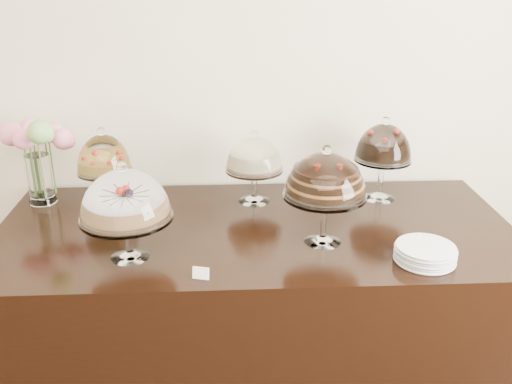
{
  "coord_description": "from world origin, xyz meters",
  "views": [
    {
      "loc": [
        0.13,
        0.26,
        1.96
      ],
      "look_at": [
        0.24,
        2.4,
        1.08
      ],
      "focal_mm": 40.0,
      "sensor_mm": 36.0,
      "label": 1
    }
  ],
  "objects_px": {
    "cake_stand_choco_layer": "(325,179)",
    "flower_vase": "(37,148)",
    "cake_stand_cheesecake": "(254,157)",
    "cake_stand_fruit_tart": "(104,158)",
    "plate_stack": "(425,253)",
    "display_counter": "(255,315)",
    "cake_stand_sugar_sponge": "(125,199)",
    "cake_stand_dark_choco": "(384,146)"
  },
  "relations": [
    {
      "from": "cake_stand_choco_layer",
      "to": "flower_vase",
      "type": "height_order",
      "value": "flower_vase"
    },
    {
      "from": "cake_stand_cheesecake",
      "to": "cake_stand_fruit_tart",
      "type": "relative_size",
      "value": 0.93
    },
    {
      "from": "flower_vase",
      "to": "plate_stack",
      "type": "bearing_deg",
      "value": -22.22
    },
    {
      "from": "flower_vase",
      "to": "display_counter",
      "type": "bearing_deg",
      "value": -18.29
    },
    {
      "from": "cake_stand_sugar_sponge",
      "to": "flower_vase",
      "type": "distance_m",
      "value": 0.74
    },
    {
      "from": "cake_stand_choco_layer",
      "to": "cake_stand_dark_choco",
      "type": "xyz_separation_m",
      "value": [
        0.34,
        0.44,
        -0.01
      ]
    },
    {
      "from": "cake_stand_choco_layer",
      "to": "plate_stack",
      "type": "relative_size",
      "value": 1.82
    },
    {
      "from": "cake_stand_cheesecake",
      "to": "cake_stand_dark_choco",
      "type": "relative_size",
      "value": 0.87
    },
    {
      "from": "cake_stand_cheesecake",
      "to": "cake_stand_dark_choco",
      "type": "xyz_separation_m",
      "value": [
        0.6,
        0.0,
        0.04
      ]
    },
    {
      "from": "cake_stand_choco_layer",
      "to": "cake_stand_fruit_tart",
      "type": "xyz_separation_m",
      "value": [
        -0.93,
        0.42,
        -0.04
      ]
    },
    {
      "from": "cake_stand_choco_layer",
      "to": "cake_stand_dark_choco",
      "type": "relative_size",
      "value": 1.02
    },
    {
      "from": "cake_stand_choco_layer",
      "to": "plate_stack",
      "type": "xyz_separation_m",
      "value": [
        0.36,
        -0.18,
        -0.24
      ]
    },
    {
      "from": "flower_vase",
      "to": "cake_stand_fruit_tart",
      "type": "bearing_deg",
      "value": -9.96
    },
    {
      "from": "display_counter",
      "to": "cake_stand_fruit_tart",
      "type": "relative_size",
      "value": 5.9
    },
    {
      "from": "cake_stand_dark_choco",
      "to": "cake_stand_fruit_tart",
      "type": "relative_size",
      "value": 1.07
    },
    {
      "from": "cake_stand_fruit_tart",
      "to": "cake_stand_cheesecake",
      "type": "bearing_deg",
      "value": 1.19
    },
    {
      "from": "cake_stand_sugar_sponge",
      "to": "cake_stand_dark_choco",
      "type": "height_order",
      "value": "cake_stand_dark_choco"
    },
    {
      "from": "cake_stand_choco_layer",
      "to": "display_counter",
      "type": "bearing_deg",
      "value": 150.07
    },
    {
      "from": "cake_stand_dark_choco",
      "to": "cake_stand_fruit_tart",
      "type": "distance_m",
      "value": 1.28
    },
    {
      "from": "flower_vase",
      "to": "plate_stack",
      "type": "xyz_separation_m",
      "value": [
        1.6,
        -0.65,
        -0.23
      ]
    },
    {
      "from": "cake_stand_dark_choco",
      "to": "plate_stack",
      "type": "height_order",
      "value": "cake_stand_dark_choco"
    },
    {
      "from": "cake_stand_sugar_sponge",
      "to": "cake_stand_dark_choco",
      "type": "distance_m",
      "value": 1.22
    },
    {
      "from": "cake_stand_cheesecake",
      "to": "cake_stand_fruit_tart",
      "type": "distance_m",
      "value": 0.68
    },
    {
      "from": "cake_stand_cheesecake",
      "to": "plate_stack",
      "type": "height_order",
      "value": "cake_stand_cheesecake"
    },
    {
      "from": "cake_stand_cheesecake",
      "to": "cake_stand_fruit_tart",
      "type": "bearing_deg",
      "value": -178.81
    },
    {
      "from": "cake_stand_fruit_tart",
      "to": "cake_stand_sugar_sponge",
      "type": "bearing_deg",
      "value": -70.83
    },
    {
      "from": "cake_stand_sugar_sponge",
      "to": "cake_stand_fruit_tart",
      "type": "bearing_deg",
      "value": 109.17
    },
    {
      "from": "cake_stand_cheesecake",
      "to": "cake_stand_fruit_tart",
      "type": "height_order",
      "value": "cake_stand_fruit_tart"
    },
    {
      "from": "cake_stand_choco_layer",
      "to": "cake_stand_fruit_tart",
      "type": "height_order",
      "value": "cake_stand_choco_layer"
    },
    {
      "from": "display_counter",
      "to": "cake_stand_sugar_sponge",
      "type": "height_order",
      "value": "cake_stand_sugar_sponge"
    },
    {
      "from": "cake_stand_sugar_sponge",
      "to": "cake_stand_choco_layer",
      "type": "height_order",
      "value": "cake_stand_choco_layer"
    },
    {
      "from": "cake_stand_fruit_tart",
      "to": "plate_stack",
      "type": "relative_size",
      "value": 1.66
    },
    {
      "from": "display_counter",
      "to": "plate_stack",
      "type": "distance_m",
      "value": 0.85
    },
    {
      "from": "display_counter",
      "to": "cake_stand_choco_layer",
      "type": "bearing_deg",
      "value": -29.93
    },
    {
      "from": "cake_stand_sugar_sponge",
      "to": "flower_vase",
      "type": "relative_size",
      "value": 0.9
    },
    {
      "from": "cake_stand_fruit_tart",
      "to": "display_counter",
      "type": "bearing_deg",
      "value": -21.85
    },
    {
      "from": "cake_stand_dark_choco",
      "to": "plate_stack",
      "type": "bearing_deg",
      "value": -88.45
    },
    {
      "from": "cake_stand_cheesecake",
      "to": "cake_stand_choco_layer",
      "type": "bearing_deg",
      "value": -59.61
    },
    {
      "from": "plate_stack",
      "to": "cake_stand_cheesecake",
      "type": "bearing_deg",
      "value": 135.05
    },
    {
      "from": "flower_vase",
      "to": "plate_stack",
      "type": "relative_size",
      "value": 1.9
    },
    {
      "from": "cake_stand_choco_layer",
      "to": "plate_stack",
      "type": "distance_m",
      "value": 0.47
    },
    {
      "from": "cake_stand_fruit_tart",
      "to": "flower_vase",
      "type": "xyz_separation_m",
      "value": [
        -0.31,
        0.05,
        0.03
      ]
    }
  ]
}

